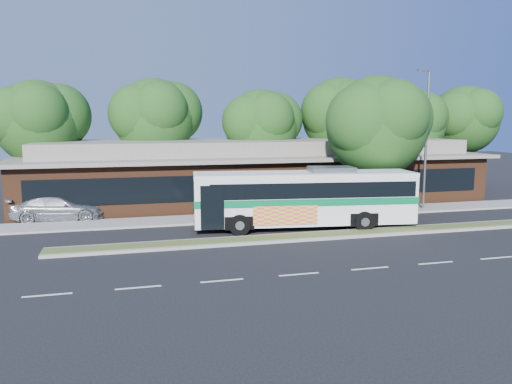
{
  "coord_description": "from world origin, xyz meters",
  "views": [
    {
      "loc": [
        -9.33,
        -22.42,
        5.83
      ],
      "look_at": [
        -2.44,
        3.5,
        2.0
      ],
      "focal_mm": 35.0,
      "sensor_mm": 36.0,
      "label": 1
    }
  ],
  "objects_px": {
    "sedan": "(58,208)",
    "sidewalk_tree": "(382,124)",
    "lamp_post": "(426,135)",
    "transit_bus": "(305,194)"
  },
  "relations": [
    {
      "from": "lamp_post",
      "to": "transit_bus",
      "type": "xyz_separation_m",
      "value": [
        -9.43,
        -3.23,
        -3.03
      ]
    },
    {
      "from": "lamp_post",
      "to": "sedan",
      "type": "bearing_deg",
      "value": 173.77
    },
    {
      "from": "transit_bus",
      "to": "sedan",
      "type": "height_order",
      "value": "transit_bus"
    },
    {
      "from": "transit_bus",
      "to": "sidewalk_tree",
      "type": "xyz_separation_m",
      "value": [
        6.32,
        3.35,
        3.76
      ]
    },
    {
      "from": "lamp_post",
      "to": "sedan",
      "type": "relative_size",
      "value": 1.73
    },
    {
      "from": "lamp_post",
      "to": "sidewalk_tree",
      "type": "distance_m",
      "value": 3.2
    },
    {
      "from": "transit_bus",
      "to": "sidewalk_tree",
      "type": "height_order",
      "value": "sidewalk_tree"
    },
    {
      "from": "lamp_post",
      "to": "sedan",
      "type": "distance_m",
      "value": 23.25
    },
    {
      "from": "sedan",
      "to": "lamp_post",
      "type": "bearing_deg",
      "value": -92.6
    },
    {
      "from": "sedan",
      "to": "sidewalk_tree",
      "type": "relative_size",
      "value": 0.61
    }
  ]
}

